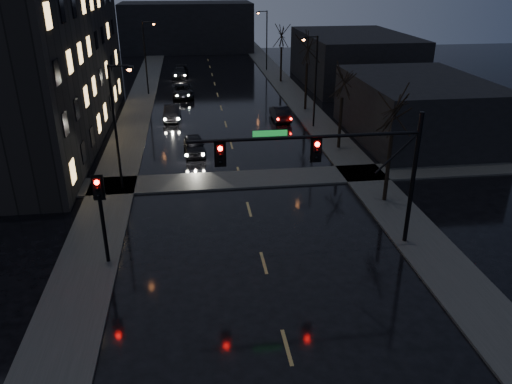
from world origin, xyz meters
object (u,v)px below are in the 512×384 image
object	(u,v)px
oncoming_car_a	(194,145)
lead_car	(280,113)
oncoming_car_b	(172,113)
oncoming_car_c	(183,91)
oncoming_car_d	(180,72)

from	to	relation	value
oncoming_car_a	lead_car	distance (m)	11.76
oncoming_car_b	oncoming_car_a	bearing A→B (deg)	-75.80
oncoming_car_a	oncoming_car_c	size ratio (longest dim) A/B	0.77
oncoming_car_c	oncoming_car_d	distance (m)	11.44
lead_car	oncoming_car_d	bearing A→B (deg)	-67.89
oncoming_car_a	oncoming_car_b	distance (m)	10.09
oncoming_car_b	oncoming_car_c	xyz separation A→B (m)	(1.01, 9.11, 0.03)
oncoming_car_d	oncoming_car_a	bearing A→B (deg)	-81.38
oncoming_car_d	lead_car	xyz separation A→B (m)	(9.49, -22.07, 0.02)
oncoming_car_c	lead_car	bearing A→B (deg)	-51.19
oncoming_car_a	lead_car	xyz separation A→B (m)	(8.26, 8.38, 0.02)
oncoming_car_b	oncoming_car_c	world-z (taller)	oncoming_car_c
oncoming_car_b	oncoming_car_c	size ratio (longest dim) A/B	0.81
oncoming_car_c	oncoming_car_d	world-z (taller)	oncoming_car_c
oncoming_car_b	oncoming_car_d	distance (m)	20.55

